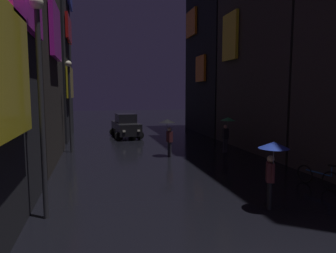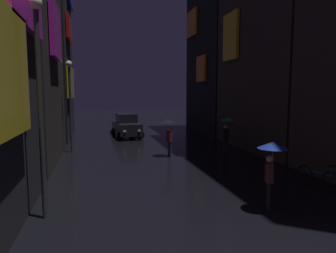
{
  "view_description": "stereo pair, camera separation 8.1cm",
  "coord_description": "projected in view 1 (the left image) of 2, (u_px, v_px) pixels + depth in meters",
  "views": [
    {
      "loc": [
        -3.59,
        -3.69,
        3.53
      ],
      "look_at": [
        0.0,
        10.9,
        1.87
      ],
      "focal_mm": 32.0,
      "sensor_mm": 36.0,
      "label": 1
    },
    {
      "loc": [
        -3.51,
        -3.71,
        3.53
      ],
      "look_at": [
        0.0,
        10.9,
        1.87
      ],
      "focal_mm": 32.0,
      "sensor_mm": 36.0,
      "label": 2
    }
  ],
  "objects": [
    {
      "name": "building_left_far",
      "position": [
        41.0,
        39.0,
        22.96
      ],
      "size": [
        4.25,
        7.06,
        15.36
      ],
      "color": "black",
      "rests_on": "ground"
    },
    {
      "name": "building_right_far",
      "position": [
        220.0,
        21.0,
        26.61
      ],
      "size": [
        4.25,
        7.78,
        19.94
      ],
      "color": "black",
      "rests_on": "ground"
    },
    {
      "name": "pedestrian_foreground_left_black",
      "position": [
        168.0,
        127.0,
        16.64
      ],
      "size": [
        0.9,
        0.9,
        2.12
      ],
      "color": "#2D2D38",
      "rests_on": "ground"
    },
    {
      "name": "pedestrian_midstreet_left_blue",
      "position": [
        273.0,
        156.0,
        8.93
      ],
      "size": [
        0.9,
        0.9,
        2.12
      ],
      "color": "black",
      "rests_on": "ground"
    },
    {
      "name": "pedestrian_far_right_green",
      "position": [
        227.0,
        125.0,
        17.9
      ],
      "size": [
        0.9,
        0.9,
        2.12
      ],
      "color": "#2D2D38",
      "rests_on": "ground"
    },
    {
      "name": "bicycle_parked_at_storefront",
      "position": [
        318.0,
        177.0,
        11.38
      ],
      "size": [
        0.5,
        1.78,
        0.96
      ],
      "color": "black",
      "rests_on": "ground"
    },
    {
      "name": "car_distant",
      "position": [
        126.0,
        126.0,
        24.12
      ],
      "size": [
        2.52,
        4.27,
        1.92
      ],
      "color": "black",
      "rests_on": "ground"
    },
    {
      "name": "streetlamp_left_far",
      "position": [
        70.0,
        96.0,
        17.7
      ],
      "size": [
        0.36,
        0.36,
        5.45
      ],
      "color": "#2D2D33",
      "rests_on": "ground"
    },
    {
      "name": "streetlamp_left_near",
      "position": [
        40.0,
        85.0,
        8.1
      ],
      "size": [
        0.36,
        0.36,
        6.09
      ],
      "color": "#2D2D33",
      "rests_on": "ground"
    }
  ]
}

